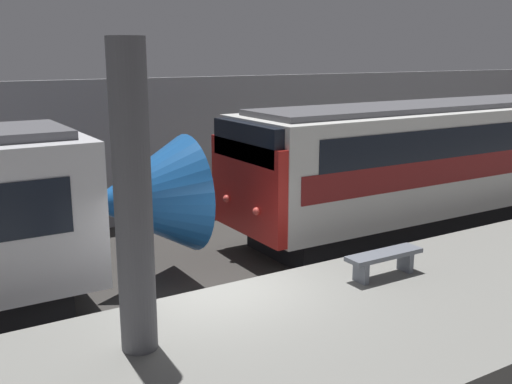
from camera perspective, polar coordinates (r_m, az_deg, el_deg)
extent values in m
plane|color=#33302D|center=(10.69, -3.69, -13.51)|extent=(120.00, 120.00, 0.00)
cube|color=slate|center=(8.85, 3.03, -16.16)|extent=(40.00, 4.29, 0.93)
cube|color=#939399|center=(16.75, -15.81, 3.24)|extent=(50.00, 0.15, 4.10)
cylinder|color=#56565B|center=(7.74, -11.64, -0.85)|extent=(0.48, 0.48, 4.06)
cone|color=#195199|center=(12.34, -11.09, -0.64)|extent=(2.20, 2.48, 2.48)
sphere|color=#F2EFCC|center=(12.78, -7.02, -1.82)|extent=(0.20, 0.20, 0.20)
cube|color=black|center=(18.70, 19.61, -1.31)|extent=(13.75, 2.44, 0.73)
cube|color=silver|center=(18.38, 20.01, 3.74)|extent=(14.95, 2.97, 2.61)
cube|color=red|center=(13.42, -0.88, 0.38)|extent=(0.25, 2.91, 2.09)
cube|color=black|center=(13.22, -0.89, 4.79)|extent=(0.25, 2.62, 0.84)
sphere|color=#EA4C42|center=(12.87, 0.05, -1.85)|extent=(0.18, 0.18, 0.18)
sphere|color=#EA4C42|center=(13.99, -2.81, -0.64)|extent=(0.18, 0.18, 0.18)
cube|color=#4C4C51|center=(18.22, 20.36, 8.00)|extent=(14.35, 2.14, 0.14)
cube|color=slate|center=(10.51, 9.97, -7.43)|extent=(0.10, 0.32, 0.41)
cube|color=slate|center=(11.20, 14.04, -6.32)|extent=(0.10, 0.32, 0.41)
cube|color=slate|center=(10.78, 12.12, -5.84)|extent=(1.50, 0.40, 0.08)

